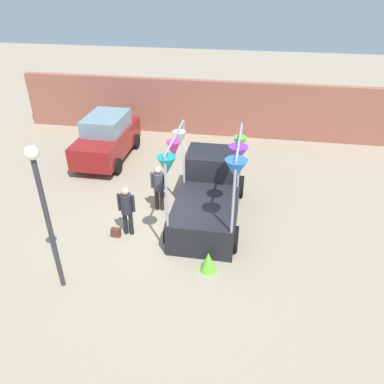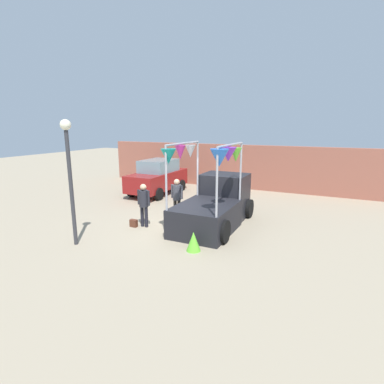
% 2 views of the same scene
% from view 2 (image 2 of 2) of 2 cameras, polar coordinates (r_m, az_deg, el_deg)
% --- Properties ---
extents(ground_plane, '(60.00, 60.00, 0.00)m').
position_cam_2_polar(ground_plane, '(11.31, -2.73, -6.70)').
color(ground_plane, gray).
extents(vendor_truck, '(2.35, 4.10, 3.15)m').
position_cam_2_polar(vendor_truck, '(11.48, 4.58, -1.85)').
color(vendor_truck, black).
rests_on(vendor_truck, ground).
extents(parked_car, '(1.88, 4.00, 1.88)m').
position_cam_2_polar(parked_car, '(16.64, -6.54, 2.89)').
color(parked_car, maroon).
rests_on(parked_car, ground).
extents(person_customer, '(0.53, 0.34, 1.64)m').
position_cam_2_polar(person_customer, '(11.22, -9.19, -1.75)').
color(person_customer, black).
rests_on(person_customer, ground).
extents(person_vendor, '(0.53, 0.34, 1.63)m').
position_cam_2_polar(person_vendor, '(12.12, -2.89, -0.55)').
color(person_vendor, '#2D2823').
rests_on(person_vendor, ground).
extents(handbag, '(0.28, 0.16, 0.28)m').
position_cam_2_polar(handbag, '(11.50, -11.05, -5.86)').
color(handbag, '#592D1E').
rests_on(handbag, ground).
extents(street_lamp, '(0.32, 0.32, 3.91)m').
position_cam_2_polar(street_lamp, '(9.83, -22.37, 4.75)').
color(street_lamp, '#333338').
rests_on(street_lamp, ground).
extents(brick_boundary_wall, '(18.00, 0.36, 2.60)m').
position_cam_2_polar(brick_boundary_wall, '(18.24, 9.18, 4.79)').
color(brick_boundary_wall, '#9E5947').
rests_on(brick_boundary_wall, ground).
extents(folded_kite_bundle_lime, '(0.61, 0.61, 0.60)m').
position_cam_2_polar(folded_kite_bundle_lime, '(9.18, 0.28, -9.39)').
color(folded_kite_bundle_lime, '#66CC33').
rests_on(folded_kite_bundle_lime, ground).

